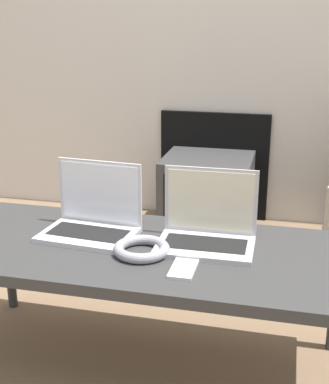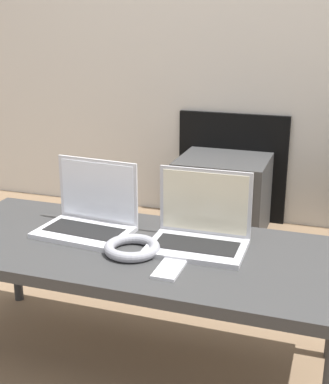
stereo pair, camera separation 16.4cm
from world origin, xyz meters
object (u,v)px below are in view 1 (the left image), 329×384
Objects in this scene: laptop_left at (93,217)px; phone at (184,268)px; laptop_right at (207,228)px; tv at (207,194)px; headphones at (142,249)px.

phone is (0.35, -0.20, -0.05)m from laptop_left.
tv is (-0.19, 1.18, -0.28)m from laptop_right.
headphones reaches higher than phone.
laptop_right is at bearing 80.18° from phone.
laptop_left is 1.83× the size of headphones.
laptop_right reaches higher than headphones.
laptop_left is 0.41m from phone.
laptop_right is 0.21m from phone.
laptop_left is at bearing 150.27° from phone.
headphones is at bearing 152.42° from phone.
laptop_left and laptop_right have the same top height.
laptop_right is at bearing 4.91° from laptop_left.
laptop_right is at bearing -81.03° from tv.
phone reaches higher than tv.
laptop_left is 0.68× the size of tv.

